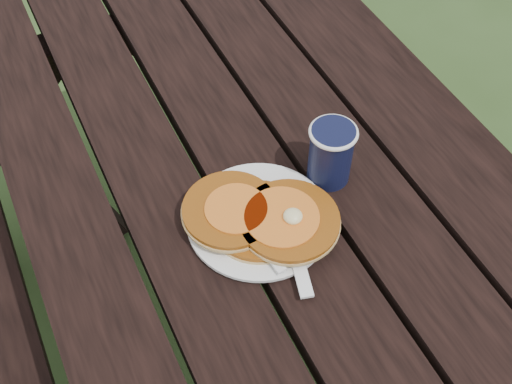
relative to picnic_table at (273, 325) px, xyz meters
name	(u,v)px	position (x,y,z in m)	size (l,w,h in m)	color
picnic_table	(273,325)	(0.00, 0.00, 0.00)	(1.36, 1.80, 0.75)	black
plate	(259,220)	(-0.03, 0.00, 0.39)	(0.22, 0.22, 0.01)	white
pancake_stack	(262,217)	(-0.03, -0.01, 0.41)	(0.22, 0.21, 0.04)	#984E11
knife	(293,245)	(-0.01, -0.07, 0.39)	(0.02, 0.18, 0.01)	white
fork	(263,245)	(-0.05, -0.05, 0.40)	(0.03, 0.16, 0.01)	white
coffee_cup	(331,151)	(0.11, 0.03, 0.44)	(0.08, 0.08, 0.11)	black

